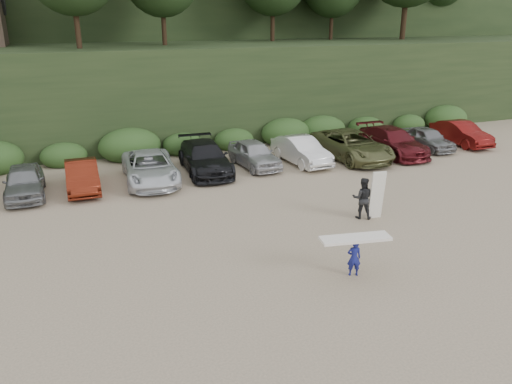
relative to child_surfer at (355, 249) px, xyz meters
name	(u,v)px	position (x,y,z in m)	size (l,w,h in m)	color
ground	(253,260)	(-2.60, 2.12, -0.91)	(120.00, 120.00, 0.00)	tan
parked_cars	(180,164)	(-2.70, 12.01, -0.16)	(38.98, 6.39, 1.62)	#ABABB0
child_surfer	(355,249)	(0.00, 0.00, 0.00)	(2.29, 1.02, 1.33)	navy
adult_surfer	(364,198)	(2.94, 3.96, -0.03)	(1.31, 0.98, 2.03)	black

